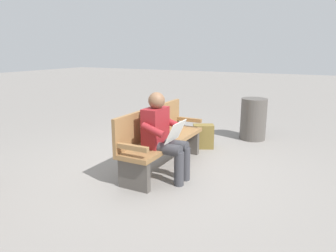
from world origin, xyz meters
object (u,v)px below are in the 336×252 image
bench_near (160,138)px  trash_bin (253,119)px  backpack (203,136)px  person_seated (163,134)px

bench_near → trash_bin: 2.34m
bench_near → trash_bin: size_ratio=2.25×
bench_near → backpack: (-1.19, 0.22, -0.25)m
person_seated → trash_bin: size_ratio=1.47×
person_seated → backpack: (-1.53, -0.01, -0.42)m
backpack → trash_bin: 1.19m
bench_near → person_seated: person_seated is taller
trash_bin → bench_near: bearing=-22.1°
person_seated → backpack: person_seated is taller
bench_near → backpack: bearing=169.7°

